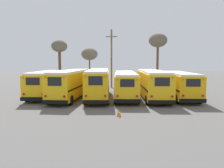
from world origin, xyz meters
name	(u,v)px	position (x,y,z in m)	size (l,w,h in m)	color
ground_plane	(112,98)	(0.00, 0.00, 0.00)	(160.00, 160.00, 0.00)	#5B5956
school_bus_0	(48,83)	(-7.72, 0.73, 1.65)	(2.87, 10.06, 3.03)	yellow
school_bus_1	(71,83)	(-4.63, -0.43, 1.74)	(2.98, 10.84, 3.20)	yellow
school_bus_2	(98,83)	(-1.54, -0.28, 1.78)	(2.99, 10.85, 3.29)	#EAAA0F
school_bus_3	(125,84)	(1.54, 0.42, 1.62)	(2.69, 10.98, 2.95)	yellow
school_bus_4	(152,83)	(4.63, 0.14, 1.71)	(2.85, 10.99, 3.16)	yellow
school_bus_5	(179,84)	(7.72, 0.23, 1.62)	(2.66, 9.69, 2.97)	#EAAA0F
utility_pole	(111,58)	(-0.53, 10.22, 4.79)	(1.80, 0.28, 9.25)	brown
bare_tree_0	(158,42)	(7.13, 12.14, 7.51)	(3.06, 3.06, 8.86)	brown
bare_tree_1	(59,48)	(-8.60, 8.94, 6.26)	(2.46, 2.46, 7.51)	brown
bare_tree_2	(89,54)	(-4.66, 14.17, 5.50)	(2.93, 2.93, 6.64)	brown
fence_line	(114,83)	(0.00, 7.43, 1.00)	(23.50, 0.06, 1.42)	#939399
traffic_cone	(119,113)	(0.91, -8.60, 0.29)	(0.36, 0.36, 0.58)	orange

